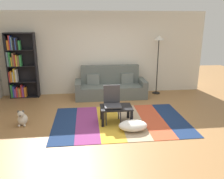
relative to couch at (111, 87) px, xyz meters
name	(u,v)px	position (x,y,z in m)	size (l,w,h in m)	color
ground_plane	(113,122)	(-0.17, -2.02, -0.34)	(14.00, 14.00, 0.00)	#9E7042
back_wall	(104,53)	(-0.17, 0.53, 1.01)	(6.80, 0.10, 2.70)	silver
rug	(120,121)	(0.03, -1.98, -0.33)	(3.26, 2.10, 0.01)	navy
couch	(111,87)	(0.00, 0.00, 0.00)	(2.26, 0.80, 1.00)	#59605B
bookshelf	(19,67)	(-2.88, 0.28, 0.67)	(0.90, 0.28, 2.05)	black
coffee_table	(116,109)	(-0.09, -2.02, 0.00)	(0.76, 0.51, 0.40)	black
pouf	(133,126)	(0.23, -2.50, -0.22)	(0.64, 0.45, 0.22)	white
dog	(22,119)	(-2.31, -1.91, -0.18)	(0.22, 0.35, 0.40)	beige
standing_lamp	(159,46)	(1.59, 0.19, 1.28)	(0.32, 0.32, 1.94)	black
tv_remote	(113,107)	(-0.17, -2.09, 0.08)	(0.04, 0.15, 0.02)	black
folding_chair	(112,101)	(-0.17, -1.94, 0.20)	(0.40, 0.40, 0.90)	#38383D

